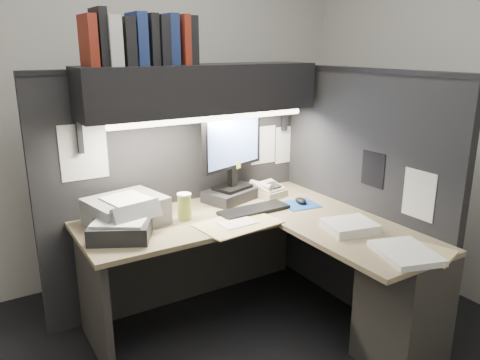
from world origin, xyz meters
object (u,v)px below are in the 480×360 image
Objects in this scene: monitor at (233,167)px; printer at (126,211)px; desk at (309,277)px; notebook_stack at (121,230)px; keyboard at (254,210)px; overhead_shelf at (202,89)px; coffee_cup at (184,207)px; telephone at (268,190)px.

monitor reaches higher than printer.
notebook_stack reaches higher than desk.
desk is 3.61× the size of keyboard.
keyboard is at bearing 101.46° from desk.
overhead_shelf is 0.89m from printer.
overhead_shelf is 0.75m from coffee_cup.
monitor reaches higher than notebook_stack.
desk is 4.09× the size of printer.
overhead_shelf is at bearing 38.39° from coffee_cup.
printer is at bearing 163.52° from coffee_cup.
monitor is (-0.08, 0.75, 0.52)m from desk.
coffee_cup is (-0.45, -0.18, -0.16)m from monitor.
keyboard is 3.04× the size of coffee_cup.
overhead_shelf is 3.72× the size of printer.
monitor is 0.93m from notebook_stack.
telephone reaches higher than keyboard.
overhead_shelf is 0.88m from telephone.
overhead_shelf is at bearing 159.24° from telephone.
printer is at bearing 164.30° from keyboard.
telephone is 1.15m from notebook_stack.
overhead_shelf is 4.80× the size of notebook_stack.
notebook_stack is at bearing -157.86° from overhead_shelf.
coffee_cup is at bearing 133.00° from desk.
telephone is at bearing 39.18° from keyboard.
overhead_shelf reaches higher than keyboard.
coffee_cup is (-0.23, -0.18, -0.69)m from overhead_shelf.
printer is (-0.77, 0.21, 0.07)m from keyboard.
monitor is at bearing -1.66° from overhead_shelf.
overhead_shelf is 7.65× the size of telephone.
telephone is 1.31× the size of coffee_cup.
monitor is at bearing 96.28° from desk.
coffee_cup is at bearing 11.27° from notebook_stack.
monitor is 2.92× the size of telephone.
telephone is at bearing 9.97° from notebook_stack.
monitor is 1.42× the size of printer.
coffee_cup is 0.37× the size of printer.
keyboard is at bearing -110.33° from monitor.
coffee_cup reaches higher than keyboard.
printer reaches higher than notebook_stack.
telephone is 0.49× the size of printer.
desk is 1.10× the size of overhead_shelf.
overhead_shelf is 10.00× the size of coffee_cup.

